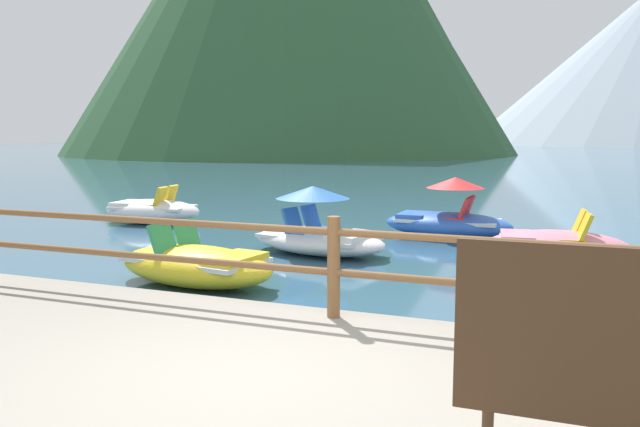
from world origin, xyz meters
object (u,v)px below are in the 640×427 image
at_px(pedal_boat_4, 152,210).
at_px(pedal_boat_3, 557,247).
at_px(pedal_boat_0, 196,265).
at_px(pedal_boat_6, 319,232).
at_px(sign_board, 579,340).
at_px(pedal_boat_5, 448,218).

bearing_deg(pedal_boat_4, pedal_boat_3, -10.80).
bearing_deg(pedal_boat_0, pedal_boat_6, 75.53).
relative_size(pedal_boat_0, pedal_boat_3, 1.08).
bearing_deg(pedal_boat_0, pedal_boat_3, 34.82).
bearing_deg(sign_board, pedal_boat_4, 134.94).
height_order(pedal_boat_4, pedal_boat_5, pedal_boat_5).
distance_m(pedal_boat_0, pedal_boat_5, 5.96).
height_order(pedal_boat_4, pedal_boat_6, pedal_boat_6).
distance_m(pedal_boat_3, pedal_boat_5, 3.03).
distance_m(sign_board, pedal_boat_4, 13.03).
distance_m(pedal_boat_5, pedal_boat_6, 3.16).
height_order(pedal_boat_3, pedal_boat_6, pedal_boat_6).
relative_size(pedal_boat_3, pedal_boat_5, 0.92).
xyz_separation_m(pedal_boat_4, pedal_boat_5, (6.84, 0.47, 0.09)).
bearing_deg(pedal_boat_4, pedal_boat_6, -22.92).
xyz_separation_m(pedal_boat_3, pedal_boat_6, (-3.91, -0.43, 0.08)).
xyz_separation_m(pedal_boat_0, pedal_boat_6, (0.72, 2.80, 0.09)).
relative_size(pedal_boat_5, pedal_boat_6, 0.93).
xyz_separation_m(sign_board, pedal_boat_0, (-4.87, 4.28, -0.84)).
bearing_deg(sign_board, pedal_boat_5, 103.64).
height_order(sign_board, pedal_boat_4, sign_board).
height_order(pedal_boat_0, pedal_boat_5, pedal_boat_5).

